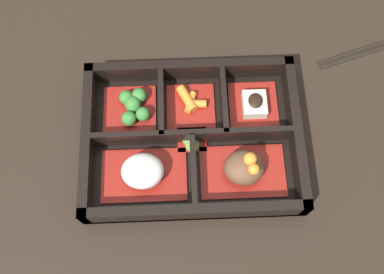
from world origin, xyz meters
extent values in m
plane|color=black|center=(0.00, 0.00, 0.00)|extent=(3.00, 3.00, 0.00)
cube|color=black|center=(0.00, 0.00, 0.01)|extent=(0.32, 0.24, 0.01)
cube|color=black|center=(0.00, -0.11, 0.02)|extent=(0.32, 0.01, 0.05)
cube|color=black|center=(0.00, 0.11, 0.02)|extent=(0.32, 0.01, 0.05)
cube|color=black|center=(-0.15, 0.00, 0.02)|extent=(0.01, 0.24, 0.05)
cube|color=black|center=(0.15, 0.00, 0.02)|extent=(0.01, 0.24, 0.05)
cube|color=black|center=(0.00, 0.00, 0.02)|extent=(0.29, 0.01, 0.05)
cube|color=black|center=(-0.05, -0.05, 0.02)|extent=(0.01, 0.11, 0.05)
cube|color=black|center=(0.04, -0.05, 0.02)|extent=(0.01, 0.11, 0.05)
cube|color=black|center=(0.00, 0.05, 0.02)|extent=(0.01, 0.10, 0.05)
cube|color=maroon|center=(-0.07, 0.05, 0.01)|extent=(0.13, 0.08, 0.01)
ellipsoid|color=brown|center=(-0.07, 0.05, 0.03)|extent=(0.06, 0.05, 0.04)
sphere|color=orange|center=(-0.08, 0.05, 0.06)|extent=(0.02, 0.02, 0.02)
sphere|color=orange|center=(-0.08, 0.06, 0.06)|extent=(0.02, 0.02, 0.02)
sphere|color=orange|center=(-0.08, 0.05, 0.06)|extent=(0.02, 0.02, 0.02)
cube|color=maroon|center=(0.07, 0.05, 0.01)|extent=(0.13, 0.08, 0.01)
ellipsoid|color=silver|center=(0.07, 0.05, 0.03)|extent=(0.06, 0.05, 0.04)
cube|color=maroon|center=(-0.10, -0.05, 0.01)|extent=(0.08, 0.09, 0.01)
cube|color=beige|center=(-0.10, -0.05, 0.02)|extent=(0.04, 0.04, 0.02)
ellipsoid|color=black|center=(-0.10, -0.05, 0.04)|extent=(0.02, 0.02, 0.01)
cube|color=maroon|center=(0.00, -0.05, 0.01)|extent=(0.07, 0.09, 0.01)
cylinder|color=orange|center=(-0.01, -0.06, 0.02)|extent=(0.03, 0.01, 0.01)
cylinder|color=orange|center=(0.01, -0.06, 0.02)|extent=(0.03, 0.04, 0.02)
cylinder|color=orange|center=(0.00, -0.06, 0.02)|extent=(0.02, 0.04, 0.01)
cube|color=maroon|center=(0.09, -0.05, 0.01)|extent=(0.08, 0.09, 0.01)
sphere|color=#387A33|center=(0.09, -0.06, 0.03)|extent=(0.03, 0.03, 0.03)
sphere|color=#387A33|center=(0.09, -0.03, 0.03)|extent=(0.02, 0.02, 0.02)
sphere|color=#387A33|center=(0.10, -0.07, 0.03)|extent=(0.02, 0.02, 0.02)
sphere|color=#387A33|center=(0.08, -0.07, 0.03)|extent=(0.02, 0.02, 0.02)
sphere|color=#387A33|center=(0.07, -0.04, 0.03)|extent=(0.02, 0.02, 0.02)
cube|color=maroon|center=(0.00, 0.00, 0.01)|extent=(0.04, 0.04, 0.01)
cylinder|color=#75A84C|center=(0.00, 0.01, 0.02)|extent=(0.02, 0.02, 0.01)
cylinder|color=#75A84C|center=(0.01, 0.00, 0.02)|extent=(0.02, 0.02, 0.01)
cylinder|color=black|center=(-0.32, -0.16, 0.00)|extent=(0.22, 0.07, 0.01)
cylinder|color=black|center=(-0.32, -0.16, 0.00)|extent=(0.22, 0.07, 0.01)
camera|label=1|loc=(0.01, 0.24, 0.65)|focal=42.00mm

